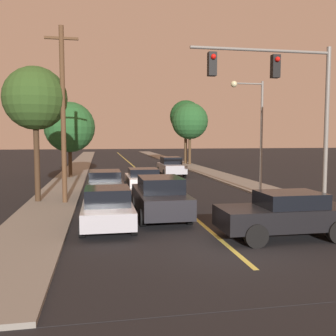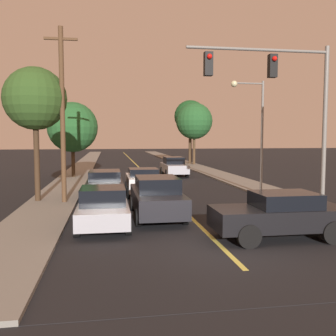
{
  "view_description": "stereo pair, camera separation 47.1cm",
  "coord_description": "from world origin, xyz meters",
  "px_view_note": "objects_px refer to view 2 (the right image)",
  "views": [
    {
      "loc": [
        -3.85,
        -10.64,
        3.35
      ],
      "look_at": [
        0.0,
        10.45,
        1.6
      ],
      "focal_mm": 40.0,
      "sensor_mm": 36.0,
      "label": 1
    },
    {
      "loc": [
        -3.39,
        -10.72,
        3.35
      ],
      "look_at": [
        0.0,
        10.45,
        1.6
      ],
      "focal_mm": 40.0,
      "sensor_mm": 36.0,
      "label": 2
    }
  ],
  "objects_px": {
    "streetlamp_right": "(254,121)",
    "tree_left_far": "(73,127)",
    "tree_left_near": "(35,99)",
    "traffic_signal_mast": "(284,94)",
    "tree_right_near": "(194,121)",
    "car_crossing_right": "(280,214)",
    "car_near_lane_front": "(157,197)",
    "utility_pole_left": "(62,112)",
    "car_near_lane_second": "(143,181)",
    "car_outer_lane_second": "(105,184)",
    "tree_right_far": "(190,117)",
    "car_outer_lane_front": "(103,207)",
    "car_far_oncoming": "(174,166)"
  },
  "relations": [
    {
      "from": "car_outer_lane_second",
      "to": "car_crossing_right",
      "type": "relative_size",
      "value": 1.14
    },
    {
      "from": "car_far_oncoming",
      "to": "traffic_signal_mast",
      "type": "xyz_separation_m",
      "value": [
        1.32,
        -17.77,
        4.24
      ]
    },
    {
      "from": "car_far_oncoming",
      "to": "tree_left_near",
      "type": "xyz_separation_m",
      "value": [
        -9.24,
        -12.17,
        4.42
      ]
    },
    {
      "from": "car_outer_lane_second",
      "to": "utility_pole_left",
      "type": "height_order",
      "value": "utility_pole_left"
    },
    {
      "from": "tree_left_near",
      "to": "car_outer_lane_second",
      "type": "bearing_deg",
      "value": 17.24
    },
    {
      "from": "car_near_lane_front",
      "to": "tree_left_near",
      "type": "xyz_separation_m",
      "value": [
        -5.59,
        4.39,
        4.4
      ]
    },
    {
      "from": "tree_right_far",
      "to": "car_crossing_right",
      "type": "bearing_deg",
      "value": -97.47
    },
    {
      "from": "car_near_lane_second",
      "to": "tree_left_near",
      "type": "distance_m",
      "value": 7.35
    },
    {
      "from": "car_far_oncoming",
      "to": "tree_right_far",
      "type": "bearing_deg",
      "value": -108.13
    },
    {
      "from": "traffic_signal_mast",
      "to": "utility_pole_left",
      "type": "distance_m",
      "value": 10.47
    },
    {
      "from": "car_outer_lane_front",
      "to": "utility_pole_left",
      "type": "xyz_separation_m",
      "value": [
        -2.0,
        5.29,
        3.83
      ]
    },
    {
      "from": "car_near_lane_front",
      "to": "traffic_signal_mast",
      "type": "bearing_deg",
      "value": -13.59
    },
    {
      "from": "car_outer_lane_front",
      "to": "car_outer_lane_second",
      "type": "bearing_deg",
      "value": 90.0
    },
    {
      "from": "traffic_signal_mast",
      "to": "tree_right_near",
      "type": "bearing_deg",
      "value": 83.72
    },
    {
      "from": "car_far_oncoming",
      "to": "car_crossing_right",
      "type": "bearing_deg",
      "value": 89.88
    },
    {
      "from": "car_outer_lane_second",
      "to": "streetlamp_right",
      "type": "height_order",
      "value": "streetlamp_right"
    },
    {
      "from": "tree_left_near",
      "to": "tree_left_far",
      "type": "relative_size",
      "value": 1.11
    },
    {
      "from": "car_outer_lane_front",
      "to": "car_crossing_right",
      "type": "xyz_separation_m",
      "value": [
        5.81,
        -2.5,
        0.05
      ]
    },
    {
      "from": "utility_pole_left",
      "to": "car_outer_lane_front",
      "type": "bearing_deg",
      "value": -69.27
    },
    {
      "from": "utility_pole_left",
      "to": "car_near_lane_second",
      "type": "bearing_deg",
      "value": 28.87
    },
    {
      "from": "car_near_lane_front",
      "to": "car_outer_lane_second",
      "type": "height_order",
      "value": "car_near_lane_front"
    },
    {
      "from": "utility_pole_left",
      "to": "tree_right_far",
      "type": "height_order",
      "value": "utility_pole_left"
    },
    {
      "from": "car_near_lane_second",
      "to": "streetlamp_right",
      "type": "bearing_deg",
      "value": -10.08
    },
    {
      "from": "car_near_lane_second",
      "to": "tree_right_far",
      "type": "xyz_separation_m",
      "value": [
        8.07,
        23.92,
        5.1
      ]
    },
    {
      "from": "car_far_oncoming",
      "to": "traffic_signal_mast",
      "type": "distance_m",
      "value": 18.31
    },
    {
      "from": "car_crossing_right",
      "to": "streetlamp_right",
      "type": "distance_m",
      "value": 10.01
    },
    {
      "from": "traffic_signal_mast",
      "to": "utility_pole_left",
      "type": "relative_size",
      "value": 0.8
    },
    {
      "from": "car_near_lane_second",
      "to": "utility_pole_left",
      "type": "xyz_separation_m",
      "value": [
        -4.2,
        -2.32,
        3.77
      ]
    },
    {
      "from": "traffic_signal_mast",
      "to": "streetlamp_right",
      "type": "relative_size",
      "value": 1.07
    },
    {
      "from": "streetlamp_right",
      "to": "tree_left_far",
      "type": "distance_m",
      "value": 15.65
    },
    {
      "from": "car_near_lane_second",
      "to": "car_far_oncoming",
      "type": "height_order",
      "value": "car_far_oncoming"
    },
    {
      "from": "car_outer_lane_front",
      "to": "tree_right_far",
      "type": "xyz_separation_m",
      "value": [
        10.27,
        31.53,
        5.16
      ]
    },
    {
      "from": "car_far_oncoming",
      "to": "tree_left_near",
      "type": "distance_m",
      "value": 15.91
    },
    {
      "from": "car_outer_lane_front",
      "to": "car_crossing_right",
      "type": "bearing_deg",
      "value": -23.31
    },
    {
      "from": "car_crossing_right",
      "to": "traffic_signal_mast",
      "type": "distance_m",
      "value": 5.27
    },
    {
      "from": "utility_pole_left",
      "to": "tree_left_near",
      "type": "height_order",
      "value": "utility_pole_left"
    },
    {
      "from": "car_near_lane_second",
      "to": "tree_left_far",
      "type": "relative_size",
      "value": 0.63
    },
    {
      "from": "tree_left_near",
      "to": "tree_right_far",
      "type": "height_order",
      "value": "tree_right_far"
    },
    {
      "from": "car_near_lane_front",
      "to": "tree_right_near",
      "type": "distance_m",
      "value": 30.24
    },
    {
      "from": "car_crossing_right",
      "to": "tree_left_near",
      "type": "height_order",
      "value": "tree_left_near"
    },
    {
      "from": "car_far_oncoming",
      "to": "tree_right_far",
      "type": "height_order",
      "value": "tree_right_far"
    },
    {
      "from": "traffic_signal_mast",
      "to": "tree_left_far",
      "type": "height_order",
      "value": "traffic_signal_mast"
    },
    {
      "from": "car_crossing_right",
      "to": "tree_right_far",
      "type": "bearing_deg",
      "value": -7.47
    },
    {
      "from": "car_near_lane_second",
      "to": "car_outer_lane_second",
      "type": "distance_m",
      "value": 2.31
    },
    {
      "from": "car_far_oncoming",
      "to": "car_crossing_right",
      "type": "height_order",
      "value": "car_far_oncoming"
    },
    {
      "from": "streetlamp_right",
      "to": "car_near_lane_front",
      "type": "bearing_deg",
      "value": -141.3
    },
    {
      "from": "car_near_lane_front",
      "to": "tree_left_near",
      "type": "distance_m",
      "value": 8.36
    },
    {
      "from": "car_near_lane_second",
      "to": "car_outer_lane_front",
      "type": "bearing_deg",
      "value": -106.14
    },
    {
      "from": "tree_left_far",
      "to": "car_near_lane_second",
      "type": "bearing_deg",
      "value": -63.99
    },
    {
      "from": "traffic_signal_mast",
      "to": "car_crossing_right",
      "type": "bearing_deg",
      "value": -116.18
    }
  ]
}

